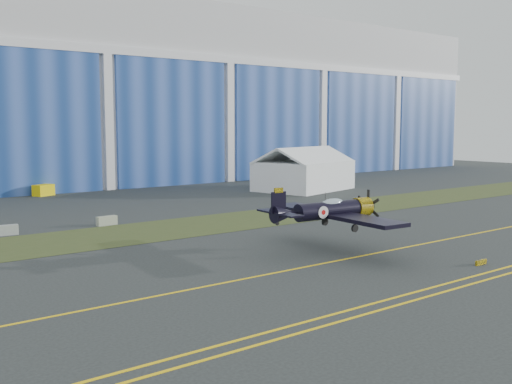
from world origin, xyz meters
TOP-DOWN VIEW (x-y plane):
  - ground at (0.00, 0.00)m, footprint 260.00×260.00m
  - grass_median at (0.00, 14.00)m, footprint 260.00×10.00m
  - taxiway_centreline at (0.00, -5.00)m, footprint 200.00×0.20m
  - edge_line_near at (0.00, -14.50)m, footprint 80.00×0.20m
  - edge_line_far at (0.00, -13.50)m, footprint 80.00×0.20m
  - guard_board_right at (22.00, -12.00)m, footprint 1.20×0.15m
  - warbird at (16.70, -2.31)m, footprint 12.01×14.08m
  - tent at (44.90, 31.42)m, footprint 15.97×13.31m
  - tug at (11.59, 47.76)m, footprint 3.07×2.58m
  - gse_box at (54.78, 43.08)m, footprint 3.56×2.24m
  - barrier_b at (-0.90, 19.94)m, footprint 2.06×0.83m
  - barrier_c at (8.30, 19.45)m, footprint 2.04×0.76m

SIDE VIEW (x-z plane):
  - ground at x=0.00m, z-range 0.00..0.00m
  - taxiway_centreline at x=0.00m, z-range 0.00..0.02m
  - edge_line_near at x=0.00m, z-range 0.00..0.02m
  - edge_line_far at x=0.00m, z-range 0.00..0.02m
  - grass_median at x=0.00m, z-range 0.01..0.03m
  - guard_board_right at x=22.00m, z-range 0.00..0.35m
  - barrier_b at x=-0.90m, z-range 0.00..0.90m
  - barrier_c at x=8.30m, z-range 0.00..0.90m
  - tug at x=11.59m, z-range 0.00..1.53m
  - gse_box at x=54.78m, z-range 0.00..2.00m
  - warbird at x=16.70m, z-range 1.24..5.16m
  - tent at x=44.90m, z-range 0.00..6.44m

